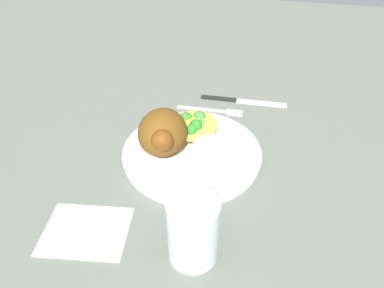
# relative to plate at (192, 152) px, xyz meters

# --- Properties ---
(ground_plane) EXTENTS (2.00, 2.00, 0.00)m
(ground_plane) POSITION_rel_plate_xyz_m (0.00, 0.00, -0.01)
(ground_plane) COLOR #5D6359
(plate) EXTENTS (0.25, 0.25, 0.02)m
(plate) POSITION_rel_plate_xyz_m (0.00, 0.00, 0.00)
(plate) COLOR white
(plate) RESTS_ON ground_plane
(roasted_chicken) EXTENTS (0.11, 0.08, 0.08)m
(roasted_chicken) POSITION_rel_plate_xyz_m (0.02, -0.05, 0.05)
(roasted_chicken) COLOR brown
(roasted_chicken) RESTS_ON plate
(rice_pile) EXTENTS (0.11, 0.07, 0.04)m
(rice_pile) POSITION_rel_plate_xyz_m (0.03, 0.04, 0.03)
(rice_pile) COLOR white
(rice_pile) RESTS_ON plate
(mac_cheese_with_broccoli) EXTENTS (0.10, 0.09, 0.04)m
(mac_cheese_with_broccoli) POSITION_rel_plate_xyz_m (-0.05, -0.01, 0.03)
(mac_cheese_with_broccoli) COLOR gold
(mac_cheese_with_broccoli) RESTS_ON plate
(fork) EXTENTS (0.02, 0.14, 0.01)m
(fork) POSITION_rel_plate_xyz_m (-0.16, 0.01, -0.01)
(fork) COLOR #B2B2B7
(fork) RESTS_ON ground_plane
(knife) EXTENTS (0.02, 0.19, 0.01)m
(knife) POSITION_rel_plate_xyz_m (-0.21, 0.05, -0.01)
(knife) COLOR black
(knife) RESTS_ON ground_plane
(water_glass) EXTENTS (0.07, 0.07, 0.10)m
(water_glass) POSITION_rel_plate_xyz_m (0.20, 0.05, 0.04)
(water_glass) COLOR silver
(water_glass) RESTS_ON ground_plane
(napkin) EXTENTS (0.11, 0.13, 0.00)m
(napkin) POSITION_rel_plate_xyz_m (0.20, -0.11, -0.01)
(napkin) COLOR white
(napkin) RESTS_ON ground_plane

